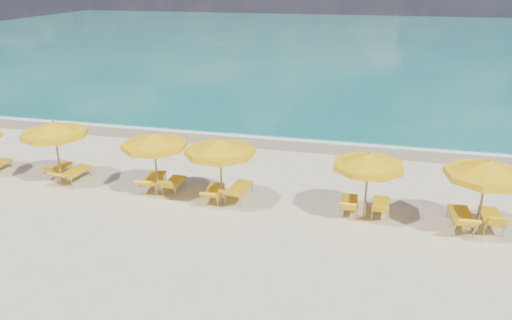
# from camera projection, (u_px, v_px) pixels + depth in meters

# --- Properties ---
(ground_plane) EXTENTS (120.00, 120.00, 0.00)m
(ground_plane) POSITION_uv_depth(u_px,v_px,m) (246.00, 205.00, 17.89)
(ground_plane) COLOR beige
(ocean) EXTENTS (120.00, 80.00, 0.30)m
(ocean) POSITION_uv_depth(u_px,v_px,m) (346.00, 41.00, 61.54)
(ocean) COLOR #12675E
(ocean) RESTS_ON ground
(wet_sand_band) EXTENTS (120.00, 2.60, 0.01)m
(wet_sand_band) POSITION_uv_depth(u_px,v_px,m) (284.00, 142.00, 24.62)
(wet_sand_band) COLOR tan
(wet_sand_band) RESTS_ON ground
(foam_line) EXTENTS (120.00, 1.20, 0.03)m
(foam_line) POSITION_uv_depth(u_px,v_px,m) (287.00, 137.00, 25.35)
(foam_line) COLOR white
(foam_line) RESTS_ON ground
(whitecap_near) EXTENTS (14.00, 0.36, 0.05)m
(whitecap_near) POSITION_uv_depth(u_px,v_px,m) (225.00, 93.00, 34.69)
(whitecap_near) COLOR white
(whitecap_near) RESTS_ON ground
(whitecap_far) EXTENTS (18.00, 0.30, 0.05)m
(whitecap_far) POSITION_uv_depth(u_px,v_px,m) (428.00, 83.00, 37.93)
(whitecap_far) COLOR white
(whitecap_far) RESTS_ON ground
(umbrella_2) EXTENTS (2.55, 2.55, 2.57)m
(umbrella_2) POSITION_uv_depth(u_px,v_px,m) (54.00, 130.00, 19.13)
(umbrella_2) COLOR #9A7E4D
(umbrella_2) RESTS_ON ground
(umbrella_3) EXTENTS (3.01, 3.01, 2.46)m
(umbrella_3) POSITION_uv_depth(u_px,v_px,m) (154.00, 141.00, 18.12)
(umbrella_3) COLOR #9A7E4D
(umbrella_3) RESTS_ON ground
(umbrella_4) EXTENTS (3.15, 3.15, 2.54)m
(umbrella_4) POSITION_uv_depth(u_px,v_px,m) (220.00, 147.00, 17.26)
(umbrella_4) COLOR #9A7E4D
(umbrella_4) RESTS_ON ground
(umbrella_5) EXTENTS (3.08, 3.08, 2.41)m
(umbrella_5) POSITION_uv_depth(u_px,v_px,m) (369.00, 162.00, 16.25)
(umbrella_5) COLOR #9A7E4D
(umbrella_5) RESTS_ON ground
(umbrella_6) EXTENTS (3.04, 3.04, 2.56)m
(umbrella_6) POSITION_uv_depth(u_px,v_px,m) (487.00, 170.00, 15.19)
(umbrella_6) COLOR #9A7E4D
(umbrella_6) RESTS_ON ground
(lounger_2_left) EXTENTS (0.63, 1.66, 0.71)m
(lounger_2_left) POSITION_uv_depth(u_px,v_px,m) (59.00, 171.00, 20.49)
(lounger_2_left) COLOR #A5A8AD
(lounger_2_left) RESTS_ON ground
(lounger_2_right) EXTENTS (0.77, 1.94, 0.77)m
(lounger_2_right) POSITION_uv_depth(u_px,v_px,m) (75.00, 175.00, 19.95)
(lounger_2_right) COLOR #A5A8AD
(lounger_2_right) RESTS_ON ground
(lounger_3_left) EXTENTS (0.92, 2.04, 0.83)m
(lounger_3_left) POSITION_uv_depth(u_px,v_px,m) (153.00, 183.00, 19.21)
(lounger_3_left) COLOR #A5A8AD
(lounger_3_left) RESTS_ON ground
(lounger_3_right) EXTENTS (0.64, 1.64, 0.80)m
(lounger_3_right) POSITION_uv_depth(u_px,v_px,m) (174.00, 186.00, 19.04)
(lounger_3_right) COLOR #A5A8AD
(lounger_3_right) RESTS_ON ground
(lounger_4_left) EXTENTS (0.75, 1.79, 0.76)m
(lounger_4_left) POSITION_uv_depth(u_px,v_px,m) (214.00, 195.00, 18.27)
(lounger_4_left) COLOR #A5A8AD
(lounger_4_left) RESTS_ON ground
(lounger_4_right) EXTENTS (0.79, 2.00, 0.84)m
(lounger_4_right) POSITION_uv_depth(u_px,v_px,m) (239.00, 193.00, 18.32)
(lounger_4_right) COLOR #A5A8AD
(lounger_4_right) RESTS_ON ground
(lounger_5_left) EXTENTS (0.61, 1.70, 0.81)m
(lounger_5_left) POSITION_uv_depth(u_px,v_px,m) (349.00, 207.00, 17.32)
(lounger_5_left) COLOR #A5A8AD
(lounger_5_left) RESTS_ON ground
(lounger_5_right) EXTENTS (0.62, 1.71, 0.79)m
(lounger_5_right) POSITION_uv_depth(u_px,v_px,m) (380.00, 209.00, 17.17)
(lounger_5_right) COLOR #A5A8AD
(lounger_5_right) RESTS_ON ground
(lounger_6_left) EXTENTS (0.75, 2.03, 0.91)m
(lounger_6_left) POSITION_uv_depth(u_px,v_px,m) (461.00, 221.00, 16.23)
(lounger_6_left) COLOR #A5A8AD
(lounger_6_left) RESTS_ON ground
(lounger_6_right) EXTENTS (0.64, 1.80, 0.89)m
(lounger_6_right) POSITION_uv_depth(u_px,v_px,m) (491.00, 221.00, 16.25)
(lounger_6_right) COLOR #A5A8AD
(lounger_6_right) RESTS_ON ground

